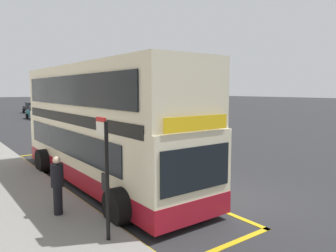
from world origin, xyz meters
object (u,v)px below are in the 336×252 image
(bus_stop_sign, at_px, (105,169))
(pedestrian_waiting_near_sign, at_px, (57,183))
(double_decker_bus, at_px, (102,129))
(parked_car_teal_distant, at_px, (38,112))
(parked_car_black_far, at_px, (32,108))

(bus_stop_sign, relative_size, pedestrian_waiting_near_sign, 1.72)
(double_decker_bus, relative_size, parked_car_teal_distant, 2.54)
(bus_stop_sign, distance_m, pedestrian_waiting_near_sign, 2.28)
(double_decker_bus, xyz_separation_m, parked_car_black_far, (7.48, 40.45, -1.26))
(parked_car_black_far, relative_size, parked_car_teal_distant, 1.00)
(parked_car_teal_distant, bearing_deg, parked_car_black_far, 79.48)
(bus_stop_sign, xyz_separation_m, parked_car_teal_distant, (7.52, 34.17, -0.96))
(parked_car_teal_distant, bearing_deg, bus_stop_sign, -102.31)
(bus_stop_sign, bearing_deg, pedestrian_waiting_near_sign, 101.25)
(bus_stop_sign, bearing_deg, parked_car_black_far, 78.03)
(double_decker_bus, height_order, parked_car_black_far, double_decker_bus)
(parked_car_teal_distant, bearing_deg, double_decker_bus, -100.33)
(pedestrian_waiting_near_sign, bearing_deg, parked_car_black_far, 76.93)
(bus_stop_sign, height_order, pedestrian_waiting_near_sign, bus_stop_sign)
(double_decker_bus, relative_size, bus_stop_sign, 3.85)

